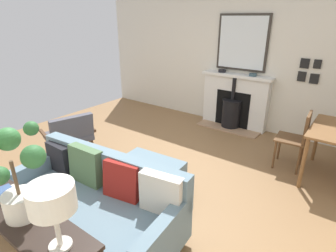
{
  "coord_description": "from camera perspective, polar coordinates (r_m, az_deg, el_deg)",
  "views": [
    {
      "loc": [
        2.33,
        2.23,
        2.07
      ],
      "look_at": [
        -0.46,
        0.17,
        0.66
      ],
      "focal_mm": 28.99,
      "sensor_mm": 36.0,
      "label": 1
    }
  ],
  "objects": [
    {
      "name": "ground_plane",
      "position": [
        3.83,
        -6.19,
        -10.79
      ],
      "size": [
        5.47,
        6.08,
        0.01
      ],
      "primitive_type": "cube",
      "color": "olive"
    },
    {
      "name": "wall_left",
      "position": [
        5.58,
        13.05,
        14.03
      ],
      "size": [
        0.12,
        6.08,
        2.67
      ],
      "primitive_type": "cube",
      "color": "beige",
      "rests_on": "ground"
    },
    {
      "name": "fireplace",
      "position": [
        5.49,
        13.7,
        4.51
      ],
      "size": [
        0.52,
        1.36,
        1.05
      ],
      "color": "#9E7A5B",
      "rests_on": "ground"
    },
    {
      "name": "mirror_over_mantel",
      "position": [
        5.37,
        15.33,
        16.52
      ],
      "size": [
        0.04,
        0.96,
        1.0
      ],
      "color": "#2D2823"
    },
    {
      "name": "mantel_bowl_near",
      "position": [
        5.49,
        11.29,
        11.32
      ],
      "size": [
        0.15,
        0.15,
        0.05
      ],
      "color": "black",
      "rests_on": "fireplace"
    },
    {
      "name": "mantel_bowl_far",
      "position": [
        5.26,
        17.42,
        10.26
      ],
      "size": [
        0.14,
        0.14,
        0.05
      ],
      "color": "#334C56",
      "rests_on": "fireplace"
    },
    {
      "name": "sofa",
      "position": [
        2.91,
        -15.21,
        -15.14
      ],
      "size": [
        1.0,
        1.92,
        0.8
      ],
      "color": "#B2B2B7",
      "rests_on": "ground"
    },
    {
      "name": "ottoman",
      "position": [
        3.41,
        -4.05,
        -10.14
      ],
      "size": [
        0.61,
        0.82,
        0.41
      ],
      "color": "#B2B2B7",
      "rests_on": "ground"
    },
    {
      "name": "armchair_accent",
      "position": [
        4.27,
        -19.96,
        -1.58
      ],
      "size": [
        0.8,
        0.73,
        0.78
      ],
      "color": "#4C3321",
      "rests_on": "ground"
    },
    {
      "name": "console_table",
      "position": [
        2.45,
        -29.63,
        -16.29
      ],
      "size": [
        0.34,
        1.68,
        0.76
      ],
      "color": "black",
      "rests_on": "ground"
    },
    {
      "name": "table_lamp_far_end",
      "position": [
        1.72,
        -23.22,
        -14.19
      ],
      "size": [
        0.27,
        0.27,
        0.44
      ],
      "color": "beige",
      "rests_on": "console_table"
    },
    {
      "name": "potted_plant",
      "position": [
        2.1,
        -30.77,
        -7.75
      ],
      "size": [
        0.51,
        0.55,
        0.66
      ],
      "color": "silver",
      "rests_on": "console_table"
    },
    {
      "name": "book_stack",
      "position": [
        2.53,
        -31.88,
        -12.3
      ],
      "size": [
        0.29,
        0.25,
        0.04
      ],
      "color": "beige",
      "rests_on": "console_table"
    },
    {
      "name": "dining_chair_near_fireplace",
      "position": [
        4.2,
        25.67,
        -1.91
      ],
      "size": [
        0.43,
        0.43,
        0.86
      ],
      "color": "brown",
      "rests_on": "ground"
    },
    {
      "name": "photo_gallery_row",
      "position": [
        5.12,
        27.52,
        10.19
      ],
      "size": [
        0.02,
        0.33,
        0.39
      ],
      "color": "black"
    }
  ]
}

